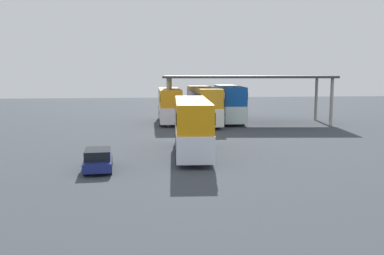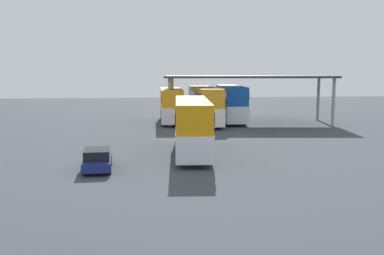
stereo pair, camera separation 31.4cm
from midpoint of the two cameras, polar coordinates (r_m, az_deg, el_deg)
name	(u,v)px [view 1 (the left image)]	position (r m, az deg, el deg)	size (l,w,h in m)	color
ground_plane	(190,163)	(28.76, -0.56, -4.82)	(140.00, 140.00, 0.00)	#3A3F46
double_decker_main	(192,124)	(31.61, -0.29, 0.42)	(3.08, 10.79, 4.06)	white
parked_hatchback	(98,159)	(27.44, -12.74, -4.18)	(1.97, 4.20, 1.35)	navy
double_decker_near_canopy	(169,104)	(50.94, -3.19, 3.14)	(2.60, 10.03, 4.04)	white
double_decker_mid_row	(204,104)	(49.27, 1.36, 3.14)	(2.89, 11.19, 4.27)	white
double_decker_far_right	(229,102)	(52.14, 4.78, 3.40)	(2.93, 11.35, 4.34)	white
depot_canopy	(247,79)	(50.65, 7.15, 6.50)	(19.96, 8.84, 5.58)	#33353A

